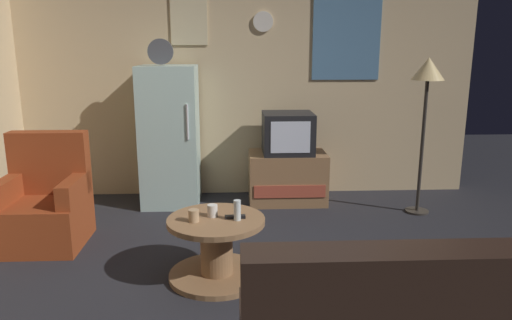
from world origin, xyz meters
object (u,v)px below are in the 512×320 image
(tv_stand, at_px, (287,177))
(coffee_table, at_px, (217,248))
(remote_control, at_px, (235,217))
(standing_lamp, at_px, (427,81))
(armchair, at_px, (45,206))
(fridge, at_px, (170,136))
(crt_tv, at_px, (288,133))
(wine_glass, at_px, (237,210))
(mug_ceramic_white, at_px, (212,211))
(mug_ceramic_tan, at_px, (194,216))

(tv_stand, xyz_separation_m, coffee_table, (-0.72, -1.79, -0.04))
(remote_control, bearing_deg, coffee_table, 174.12)
(standing_lamp, relative_size, armchair, 1.66)
(standing_lamp, bearing_deg, fridge, 170.57)
(standing_lamp, distance_m, coffee_table, 2.71)
(standing_lamp, bearing_deg, crt_tv, 162.71)
(wine_glass, bearing_deg, mug_ceramic_white, 155.39)
(wine_glass, height_order, armchair, armchair)
(mug_ceramic_tan, distance_m, armchair, 1.59)
(crt_tv, distance_m, standing_lamp, 1.51)
(fridge, relative_size, crt_tv, 3.28)
(tv_stand, height_order, standing_lamp, standing_lamp)
(mug_ceramic_white, distance_m, remote_control, 0.18)
(fridge, bearing_deg, standing_lamp, -9.43)
(tv_stand, xyz_separation_m, mug_ceramic_white, (-0.75, -1.74, 0.24))
(mug_ceramic_white, xyz_separation_m, remote_control, (0.17, -0.05, -0.03))
(remote_control, bearing_deg, crt_tv, 68.10)
(fridge, relative_size, wine_glass, 11.80)
(fridge, bearing_deg, mug_ceramic_tan, -78.09)
(crt_tv, xyz_separation_m, remote_control, (-0.58, -1.79, -0.30))
(coffee_table, height_order, remote_control, remote_control)
(wine_glass, bearing_deg, fridge, 110.90)
(mug_ceramic_white, bearing_deg, wine_glass, -24.61)
(coffee_table, distance_m, mug_ceramic_white, 0.28)
(mug_ceramic_white, bearing_deg, coffee_table, -57.65)
(remote_control, height_order, armchair, armchair)
(crt_tv, height_order, mug_ceramic_tan, crt_tv)
(crt_tv, height_order, standing_lamp, standing_lamp)
(standing_lamp, bearing_deg, wine_glass, -143.22)
(mug_ceramic_tan, distance_m, remote_control, 0.30)
(fridge, xyz_separation_m, mug_ceramic_tan, (0.39, -1.86, -0.24))
(armchair, bearing_deg, coffee_table, -26.10)
(standing_lamp, height_order, wine_glass, standing_lamp)
(standing_lamp, xyz_separation_m, mug_ceramic_white, (-2.08, -1.33, -0.84))
(crt_tv, xyz_separation_m, mug_ceramic_tan, (-0.88, -1.85, -0.26))
(mug_ceramic_tan, bearing_deg, fridge, 101.91)
(fridge, bearing_deg, armchair, -132.38)
(coffee_table, bearing_deg, crt_tv, 67.96)
(standing_lamp, relative_size, wine_glass, 10.60)
(wine_glass, height_order, remote_control, wine_glass)
(standing_lamp, bearing_deg, mug_ceramic_white, -147.32)
(crt_tv, relative_size, wine_glass, 3.60)
(coffee_table, distance_m, remote_control, 0.28)
(standing_lamp, height_order, armchair, standing_lamp)
(mug_ceramic_white, bearing_deg, armchair, 154.81)
(wine_glass, bearing_deg, remote_control, 113.59)
(crt_tv, xyz_separation_m, standing_lamp, (1.33, -0.41, 0.58))
(tv_stand, bearing_deg, armchair, -155.03)
(wine_glass, relative_size, armchair, 0.16)
(mug_ceramic_white, bearing_deg, crt_tv, 66.75)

